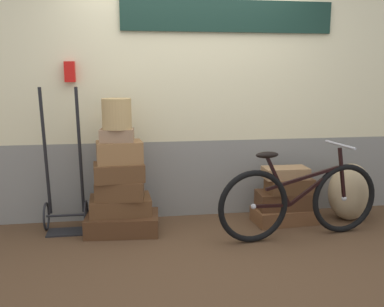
# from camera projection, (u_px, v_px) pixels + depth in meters

# --- Properties ---
(ground) EXTENTS (9.57, 5.20, 0.06)m
(ground) POSITION_uv_depth(u_px,v_px,m) (203.00, 244.00, 3.96)
(ground) COLOR #513823
(station_building) EXTENTS (7.57, 0.74, 2.85)m
(station_building) POSITION_uv_depth(u_px,v_px,m) (191.00, 84.00, 4.51)
(station_building) COLOR gray
(station_building) RESTS_ON ground
(suitcase_0) EXTENTS (0.73, 0.48, 0.18)m
(suitcase_0) POSITION_uv_depth(u_px,v_px,m) (123.00, 223.00, 4.16)
(suitcase_0) COLOR #4C2D19
(suitcase_0) RESTS_ON ground
(suitcase_1) EXTENTS (0.60, 0.41, 0.16)m
(suitcase_1) POSITION_uv_depth(u_px,v_px,m) (120.00, 205.00, 4.18)
(suitcase_1) COLOR brown
(suitcase_1) RESTS_ON suitcase_0
(suitcase_2) EXTENTS (0.48, 0.35, 0.18)m
(suitcase_2) POSITION_uv_depth(u_px,v_px,m) (120.00, 189.00, 4.11)
(suitcase_2) COLOR brown
(suitcase_2) RESTS_ON suitcase_1
(suitcase_3) EXTENTS (0.50, 0.35, 0.17)m
(suitcase_3) POSITION_uv_depth(u_px,v_px,m) (119.00, 172.00, 4.08)
(suitcase_3) COLOR brown
(suitcase_3) RESTS_ON suitcase_2
(suitcase_4) EXTENTS (0.45, 0.33, 0.21)m
(suitcase_4) POSITION_uv_depth(u_px,v_px,m) (119.00, 152.00, 4.07)
(suitcase_4) COLOR olive
(suitcase_4) RESTS_ON suitcase_3
(suitcase_5) EXTENTS (0.33, 0.23, 0.12)m
(suitcase_5) POSITION_uv_depth(u_px,v_px,m) (117.00, 135.00, 4.02)
(suitcase_5) COLOR #937051
(suitcase_5) RESTS_ON suitcase_4
(suitcase_6) EXTENTS (0.66, 0.40, 0.15)m
(suitcase_6) POSITION_uv_depth(u_px,v_px,m) (284.00, 215.00, 4.45)
(suitcase_6) COLOR brown
(suitcase_6) RESTS_ON ground
(suitcase_7) EXTENTS (0.55, 0.32, 0.18)m
(suitcase_7) POSITION_uv_depth(u_px,v_px,m) (283.00, 200.00, 4.43)
(suitcase_7) COLOR #4C2D19
(suitcase_7) RESTS_ON suitcase_6
(suitcase_8) EXTENTS (0.47, 0.29, 0.15)m
(suitcase_8) POSITION_uv_depth(u_px,v_px,m) (289.00, 185.00, 4.38)
(suitcase_8) COLOR brown
(suitcase_8) RESTS_ON suitcase_7
(suitcase_9) EXTENTS (0.45, 0.25, 0.11)m
(suitcase_9) POSITION_uv_depth(u_px,v_px,m) (285.00, 173.00, 4.37)
(suitcase_9) COLOR #9E754C
(suitcase_9) RESTS_ON suitcase_8
(wicker_basket) EXTENTS (0.28, 0.28, 0.29)m
(wicker_basket) POSITION_uv_depth(u_px,v_px,m) (117.00, 114.00, 3.99)
(wicker_basket) COLOR tan
(wicker_basket) RESTS_ON suitcase_5
(luggage_trolley) EXTENTS (0.41, 0.36, 1.42)m
(luggage_trolley) POSITION_uv_depth(u_px,v_px,m) (65.00, 197.00, 4.19)
(luggage_trolley) COLOR black
(luggage_trolley) RESTS_ON ground
(burlap_sack) EXTENTS (0.46, 0.39, 0.61)m
(burlap_sack) POSITION_uv_depth(u_px,v_px,m) (350.00, 192.00, 4.49)
(burlap_sack) COLOR tan
(burlap_sack) RESTS_ON ground
(bicycle) EXTENTS (1.63, 0.46, 0.89)m
(bicycle) POSITION_uv_depth(u_px,v_px,m) (300.00, 200.00, 4.00)
(bicycle) COLOR black
(bicycle) RESTS_ON ground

